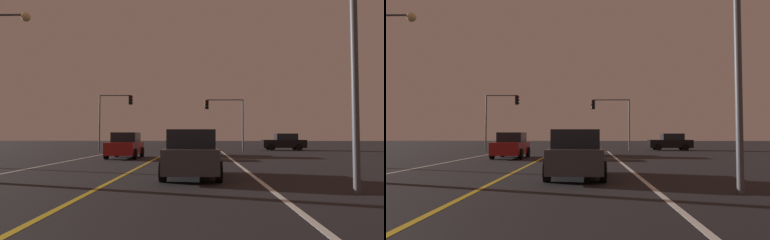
# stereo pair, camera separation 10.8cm
# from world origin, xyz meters

# --- Properties ---
(lane_edge_right) EXTENTS (0.16, 38.96, 0.01)m
(lane_edge_right) POSITION_xyz_m (4.85, 13.48, 0.00)
(lane_edge_right) COLOR silver
(lane_edge_right) RESTS_ON ground
(lane_edge_left) EXTENTS (0.16, 38.96, 0.01)m
(lane_edge_left) POSITION_xyz_m (-4.85, 13.48, 0.00)
(lane_edge_left) COLOR silver
(lane_edge_left) RESTS_ON ground
(lane_center_divider) EXTENTS (0.16, 38.96, 0.01)m
(lane_center_divider) POSITION_xyz_m (0.00, 13.48, 0.00)
(lane_center_divider) COLOR gold
(lane_center_divider) RESTS_ON ground
(car_lead_same_lane) EXTENTS (2.02, 4.30, 1.70)m
(car_lead_same_lane) POSITION_xyz_m (2.60, 11.49, 0.82)
(car_lead_same_lane) COLOR black
(car_lead_same_lane) RESTS_ON ground
(car_ahead_far) EXTENTS (2.02, 4.30, 1.70)m
(car_ahead_far) POSITION_xyz_m (2.44, 25.30, 0.82)
(car_ahead_far) COLOR black
(car_ahead_far) RESTS_ON ground
(car_crossing_side) EXTENTS (4.30, 2.02, 1.70)m
(car_crossing_side) POSITION_xyz_m (11.40, 35.40, 0.82)
(car_crossing_side) COLOR black
(car_crossing_side) RESTS_ON ground
(car_oncoming) EXTENTS (2.02, 4.30, 1.70)m
(car_oncoming) POSITION_xyz_m (-2.10, 22.42, 0.82)
(car_oncoming) COLOR black
(car_oncoming) RESTS_ON ground
(traffic_light_near_right) EXTENTS (3.79, 0.36, 5.02)m
(traffic_light_near_right) POSITION_xyz_m (5.14, 33.46, 3.78)
(traffic_light_near_right) COLOR #4C4C51
(traffic_light_near_right) RESTS_ON ground
(traffic_light_near_left) EXTENTS (3.36, 0.36, 5.48)m
(traffic_light_near_left) POSITION_xyz_m (-5.43, 33.46, 4.08)
(traffic_light_near_left) COLOR #4C4C51
(traffic_light_near_left) RESTS_ON ground
(street_lamp_left_mid) EXTENTS (1.90, 0.44, 7.33)m
(street_lamp_left_mid) POSITION_xyz_m (-6.47, 15.09, 4.69)
(street_lamp_left_mid) COLOR #4C4C51
(street_lamp_left_mid) RESTS_ON ground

